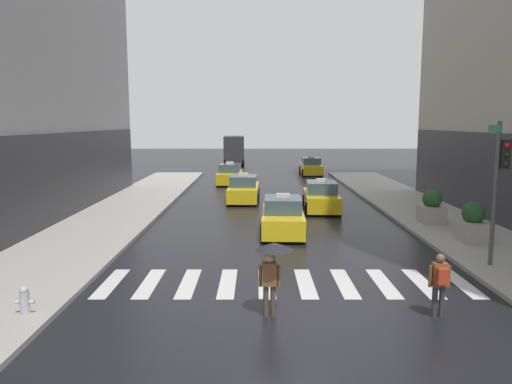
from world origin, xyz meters
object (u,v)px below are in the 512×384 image
(taxi_fourth, at_px, (230,175))
(box_truck, at_px, (234,149))
(taxi_lead, at_px, (283,217))
(pedestrian_with_umbrella, at_px, (272,259))
(fire_hydrant, at_px, (24,300))
(taxi_second, at_px, (321,197))
(planter_near_corner, at_px, (473,223))
(pedestrian_with_backpack, at_px, (440,280))
(traffic_light_pole, at_px, (499,173))
(taxi_fifth, at_px, (311,167))
(planter_mid_block, at_px, (432,208))
(taxi_third, at_px, (243,190))

(taxi_fourth, relative_size, box_truck, 0.60)
(taxi_lead, distance_m, pedestrian_with_umbrella, 9.53)
(fire_hydrant, bearing_deg, taxi_second, 58.46)
(planter_near_corner, bearing_deg, box_truck, 107.13)
(pedestrian_with_umbrella, bearing_deg, pedestrian_with_backpack, -0.94)
(traffic_light_pole, bearing_deg, planter_near_corner, 77.44)
(taxi_fifth, bearing_deg, pedestrian_with_umbrella, -97.97)
(traffic_light_pole, height_order, taxi_fifth, traffic_light_pole)
(box_truck, relative_size, planter_mid_block, 4.75)
(taxi_fourth, bearing_deg, pedestrian_with_backpack, -76.08)
(fire_hydrant, bearing_deg, pedestrian_with_backpack, 0.71)
(taxi_lead, xyz_separation_m, planter_mid_block, (7.19, 1.57, 0.15))
(taxi_third, relative_size, planter_mid_block, 2.87)
(taxi_fifth, xyz_separation_m, planter_mid_block, (3.22, -22.92, 0.15))
(traffic_light_pole, distance_m, planter_mid_block, 7.39)
(pedestrian_with_backpack, height_order, fire_hydrant, pedestrian_with_backpack)
(traffic_light_pole, height_order, pedestrian_with_umbrella, traffic_light_pole)
(taxi_fifth, distance_m, planter_near_corner, 26.83)
(taxi_fifth, bearing_deg, planter_near_corner, -82.36)
(taxi_third, relative_size, pedestrian_with_umbrella, 2.36)
(taxi_lead, distance_m, taxi_fourth, 17.78)
(traffic_light_pole, height_order, box_truck, traffic_light_pole)
(taxi_fifth, xyz_separation_m, pedestrian_with_backpack, (-0.55, -34.02, 0.25))
(planter_near_corner, bearing_deg, taxi_third, 130.93)
(taxi_third, bearing_deg, box_truck, 93.87)
(taxi_fourth, distance_m, planter_near_corner, 22.36)
(taxi_lead, distance_m, planter_mid_block, 7.37)
(pedestrian_with_backpack, bearing_deg, taxi_fifth, 89.08)
(pedestrian_with_umbrella, height_order, planter_mid_block, pedestrian_with_umbrella)
(taxi_lead, height_order, taxi_fourth, same)
(taxi_second, relative_size, pedestrian_with_umbrella, 2.38)
(taxi_second, distance_m, pedestrian_with_umbrella, 15.58)
(taxi_fourth, relative_size, taxi_fifth, 1.01)
(box_truck, bearing_deg, fire_hydrant, -94.28)
(traffic_light_pole, relative_size, pedestrian_with_umbrella, 2.47)
(taxi_fourth, height_order, planter_mid_block, taxi_fourth)
(pedestrian_with_umbrella, bearing_deg, taxi_second, 77.95)
(traffic_light_pole, xyz_separation_m, taxi_second, (-4.33, 11.16, -2.53))
(taxi_lead, bearing_deg, box_truck, 96.14)
(taxi_third, bearing_deg, taxi_fifth, 69.15)
(pedestrian_with_backpack, xyz_separation_m, planter_near_corner, (4.11, 7.43, -0.10))
(box_truck, distance_m, planter_mid_block, 34.56)
(taxi_fifth, bearing_deg, taxi_third, -110.85)
(taxi_second, bearing_deg, planter_near_corner, -57.16)
(taxi_lead, height_order, box_truck, box_truck)
(traffic_light_pole, relative_size, taxi_fifth, 1.05)
(traffic_light_pole, xyz_separation_m, pedestrian_with_umbrella, (-7.58, -4.06, -1.74))
(box_truck, height_order, pedestrian_with_umbrella, box_truck)
(taxi_fifth, relative_size, pedestrian_with_backpack, 2.76)
(taxi_lead, relative_size, planter_near_corner, 2.87)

